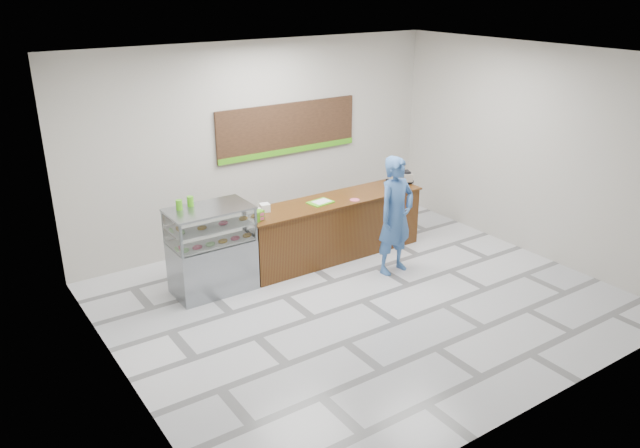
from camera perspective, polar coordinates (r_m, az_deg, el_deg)
floor at (r=9.29m, az=3.97°, el=-7.00°), size 7.00×7.00×0.00m
back_wall at (r=11.00m, az=-5.50°, el=7.35°), size 7.00×0.00×7.00m
ceiling at (r=8.21m, az=4.61°, el=14.98°), size 7.00×7.00×0.00m
sales_counter at (r=10.49m, az=1.22°, el=-0.36°), size 3.26×0.76×1.03m
display_case at (r=9.42m, az=-9.88°, el=-2.29°), size 1.22×0.72×1.33m
menu_board at (r=11.19m, az=-2.94°, el=8.63°), size 2.80×0.06×0.90m
cash_register at (r=11.22m, az=7.28°, el=4.41°), size 0.46×0.47×0.34m
card_terminal at (r=10.99m, az=6.47°, el=3.51°), size 0.15×0.20×0.04m
serving_tray at (r=10.13m, az=0.05°, el=2.00°), size 0.43×0.33×0.02m
napkin_box at (r=9.78m, az=-5.08°, el=1.51°), size 0.17×0.17×0.12m
straw_cup at (r=9.59m, az=-5.68°, el=1.08°), size 0.09×0.09×0.13m
promo_box at (r=9.41m, az=-5.68°, el=0.76°), size 0.20×0.17×0.15m
donut_decal at (r=10.28m, az=3.19°, el=2.22°), size 0.16×0.16×0.00m
green_cup_left at (r=9.16m, az=-12.76°, el=1.71°), size 0.09×0.09×0.15m
green_cup_right at (r=9.28m, az=-11.77°, el=2.04°), size 0.10×0.10×0.15m
customer at (r=9.87m, az=6.95°, el=0.77°), size 0.74×0.53×1.91m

